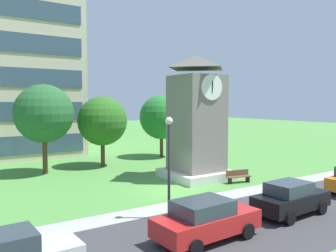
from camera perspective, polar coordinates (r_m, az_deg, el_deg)
The scene contains 11 objects.
ground_plane at distance 22.43m, azimuth 0.25°, elevation -10.65°, with size 160.00×160.00×0.00m, color #4C893D.
street_asphalt at distance 17.09m, azimuth 14.37°, elevation -15.44°, with size 120.00×7.20×0.01m, color #38383A.
kerb_strip at distance 20.17m, azimuth 4.88°, elevation -12.32°, with size 120.00×1.60×0.01m, color #9E9E99.
clock_tower at distance 25.60m, azimuth 4.76°, elevation 0.27°, with size 4.44×4.44×9.10m.
park_bench at distance 24.94m, azimuth 11.59°, elevation -8.15°, with size 1.86×0.87×0.88m.
street_lamp at distance 16.59m, azimuth 0.16°, elevation -4.75°, with size 0.36×0.36×4.94m.
tree_streetside at distance 30.79m, azimuth -10.82°, elevation 0.81°, with size 4.34×4.34×6.20m.
tree_near_tower at distance 28.68m, azimuth -19.87°, elevation 1.93°, with size 4.61×4.61×7.09m.
tree_by_building at distance 35.51m, azimuth -1.08°, elevation 1.46°, with size 4.55×4.55×6.42m.
parked_car_red at distance 14.64m, azimuth 6.30°, elevation -15.13°, with size 4.62×2.23×1.69m.
parked_car_black at distance 18.59m, azimuth 19.67°, elevation -11.21°, with size 4.36×2.07×1.69m.
Camera 1 is at (-11.98, -18.10, 5.62)m, focal length 36.77 mm.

